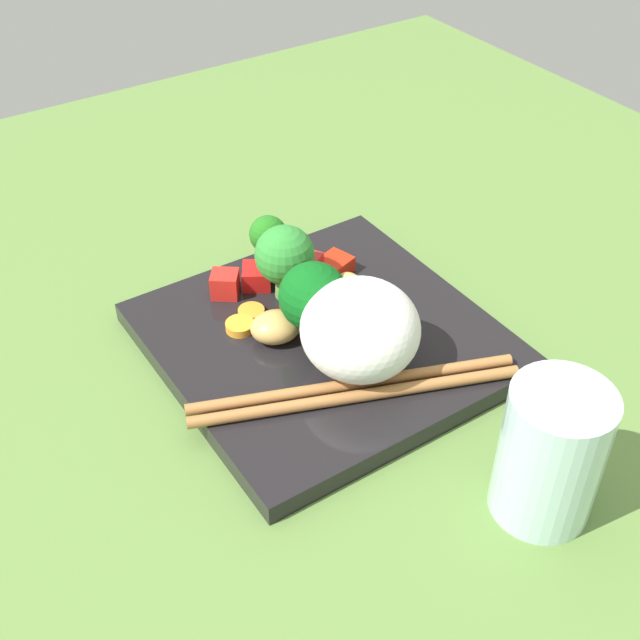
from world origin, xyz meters
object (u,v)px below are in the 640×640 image
object	(u,v)px
square_plate	(324,340)
chopstick_pair	(355,390)
rice_mound	(355,332)
broccoli_floret_0	(312,296)
carrot_slice_1	(251,312)
drinking_glass	(551,454)

from	to	relation	value
square_plate	chopstick_pair	bearing A→B (deg)	164.29
rice_mound	broccoli_floret_0	world-z (taller)	rice_mound
carrot_slice_1	chopstick_pair	xyz separation A→B (cm)	(-12.02, -1.70, 0.17)
square_plate	rice_mound	bearing A→B (deg)	174.59
carrot_slice_1	drinking_glass	xyz separation A→B (cm)	(-25.48, -6.77, 2.97)
rice_mound	chopstick_pair	size ratio (longest dim) A/B	0.38
chopstick_pair	drinking_glass	size ratio (longest dim) A/B	2.39
carrot_slice_1	drinking_glass	world-z (taller)	drinking_glass
broccoli_floret_0	drinking_glass	world-z (taller)	drinking_glass
chopstick_pair	drinking_glass	distance (cm)	14.65
square_plate	chopstick_pair	size ratio (longest dim) A/B	1.06
chopstick_pair	drinking_glass	xyz separation A→B (cm)	(-13.46, -5.07, 2.80)
broccoli_floret_0	carrot_slice_1	bearing A→B (deg)	28.85
square_plate	drinking_glass	xyz separation A→B (cm)	(-20.45, -3.10, 4.06)
square_plate	drinking_glass	bearing A→B (deg)	-171.37
rice_mound	carrot_slice_1	bearing A→B (deg)	18.37
broccoli_floret_0	carrot_slice_1	size ratio (longest dim) A/B	3.12
broccoli_floret_0	carrot_slice_1	xyz separation A→B (cm)	(4.87, 2.68, -3.65)
carrot_slice_1	chopstick_pair	distance (cm)	12.14
square_plate	carrot_slice_1	bearing A→B (deg)	36.07
carrot_slice_1	drinking_glass	bearing A→B (deg)	-165.12
square_plate	broccoli_floret_0	bearing A→B (deg)	80.42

